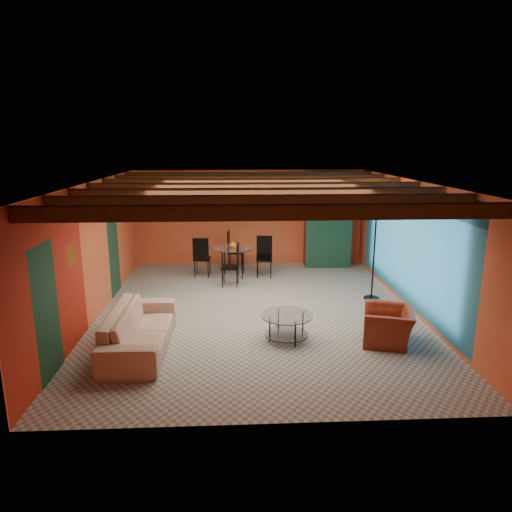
{
  "coord_description": "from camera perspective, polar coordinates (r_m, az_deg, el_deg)",
  "views": [
    {
      "loc": [
        -0.49,
        -9.16,
        3.45
      ],
      "look_at": [
        0.0,
        0.2,
        1.15
      ],
      "focal_mm": 32.59,
      "sensor_mm": 36.0,
      "label": 1
    }
  ],
  "objects": [
    {
      "name": "dining_table",
      "position": [
        12.18,
        -2.83,
        -0.07
      ],
      "size": [
        2.25,
        2.25,
        1.07
      ],
      "primitive_type": null,
      "rotation": [
        0.0,
        0.0,
        -0.09
      ],
      "color": "white",
      "rests_on": "ground"
    },
    {
      "name": "ceiling_fan",
      "position": [
        9.24,
        0.07,
        7.01
      ],
      "size": [
        1.5,
        1.5,
        0.44
      ],
      "primitive_type": null,
      "color": "#472614",
      "rests_on": "ceiling"
    },
    {
      "name": "sofa",
      "position": [
        8.27,
        -14.08,
        -8.65
      ],
      "size": [
        0.95,
        2.41,
        0.7
      ],
      "primitive_type": "imported",
      "rotation": [
        0.0,
        0.0,
        1.57
      ],
      "color": "tan",
      "rests_on": "ground"
    },
    {
      "name": "floor_lamp",
      "position": [
        10.61,
        14.29,
        0.31
      ],
      "size": [
        0.54,
        0.54,
        2.11
      ],
      "primitive_type": null,
      "rotation": [
        0.0,
        0.0,
        -0.3
      ],
      "color": "black",
      "rests_on": "ground"
    },
    {
      "name": "armchair",
      "position": [
        8.6,
        15.92,
        -8.19
      ],
      "size": [
        1.07,
        1.15,
        0.62
      ],
      "primitive_type": "imported",
      "rotation": [
        0.0,
        0.0,
        -1.86
      ],
      "color": "maroon",
      "rests_on": "ground"
    },
    {
      "name": "armoire",
      "position": [
        13.35,
        8.69,
        3.42
      ],
      "size": [
        1.26,
        0.66,
        2.17
      ],
      "primitive_type": "cube",
      "rotation": [
        0.0,
        0.0,
        -0.04
      ],
      "color": "maroon",
      "rests_on": "ground"
    },
    {
      "name": "coffee_table",
      "position": [
        8.41,
        3.77,
        -8.68
      ],
      "size": [
        1.23,
        1.23,
        0.47
      ],
      "primitive_type": null,
      "rotation": [
        0.0,
        0.0,
        -0.43
      ],
      "color": "silver",
      "rests_on": "ground"
    },
    {
      "name": "painting",
      "position": [
        13.25,
        -4.78,
        5.93
      ],
      "size": [
        1.05,
        0.03,
        0.65
      ],
      "primitive_type": "cube",
      "color": "black",
      "rests_on": "wall_back"
    },
    {
      "name": "room",
      "position": [
        9.35,
        0.03,
        7.1
      ],
      "size": [
        6.52,
        8.01,
        2.71
      ],
      "color": "gray",
      "rests_on": "ground"
    },
    {
      "name": "potted_plant",
      "position": [
        13.18,
        8.9,
        9.15
      ],
      "size": [
        0.5,
        0.45,
        0.51
      ],
      "primitive_type": "imported",
      "rotation": [
        0.0,
        0.0,
        0.14
      ],
      "color": "#26661E",
      "rests_on": "armoire"
    },
    {
      "name": "vase",
      "position": [
        12.05,
        -2.87,
        2.83
      ],
      "size": [
        0.18,
        0.18,
        0.18
      ],
      "primitive_type": "imported",
      "rotation": [
        0.0,
        0.0,
        -0.04
      ],
      "color": "orange",
      "rests_on": "dining_table"
    }
  ]
}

